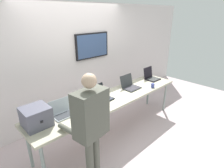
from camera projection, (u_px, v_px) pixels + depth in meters
name	position (u px, v px, depth m)	size (l,w,h in m)	color
ground	(113.00, 133.00, 3.76)	(8.00, 8.00, 0.04)	#C4AEB3
back_wall	(78.00, 62.00, 4.05)	(8.00, 0.11, 2.52)	silver
workbench	(113.00, 100.00, 3.48)	(3.30, 0.70, 0.80)	#B6B096
equipment_box	(36.00, 117.00, 2.55)	(0.36, 0.37, 0.29)	#565667
laptop_station_0	(63.00, 112.00, 2.86)	(0.35, 0.29, 0.23)	#A9B3BB
laptop_station_1	(102.00, 96.00, 3.38)	(0.34, 0.36, 0.26)	black
laptop_station_2	(130.00, 85.00, 3.88)	(0.36, 0.33, 0.27)	#343739
laptop_station_3	(151.00, 77.00, 4.40)	(0.32, 0.32, 0.28)	black
person	(91.00, 122.00, 2.32)	(0.50, 0.63, 1.65)	#56574D
coffee_mug	(153.00, 86.00, 3.90)	(0.08, 0.08, 0.09)	#3D4793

